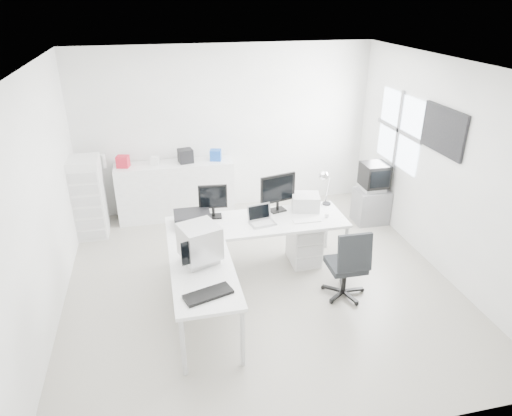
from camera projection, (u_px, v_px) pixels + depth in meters
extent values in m
cube|color=silver|center=(259.00, 281.00, 6.14)|extent=(5.00, 5.00, 0.01)
cube|color=white|center=(260.00, 66.00, 4.94)|extent=(5.00, 5.00, 0.01)
cube|color=white|center=(226.00, 130.00, 7.74)|extent=(5.00, 0.02, 2.80)
cube|color=white|center=(40.00, 204.00, 5.04)|extent=(0.02, 5.00, 2.80)
cube|color=white|center=(443.00, 169.00, 6.04)|extent=(0.02, 5.00, 2.80)
cube|color=white|center=(304.00, 243.00, 6.48)|extent=(0.40, 0.50, 0.60)
cube|color=black|center=(192.00, 219.00, 5.98)|extent=(0.47, 0.37, 0.17)
cube|color=white|center=(307.00, 221.00, 6.09)|extent=(0.38, 0.12, 0.02)
sphere|color=white|center=(327.00, 215.00, 6.19)|extent=(0.06, 0.06, 0.06)
cube|color=#B8B8B8|center=(306.00, 202.00, 6.40)|extent=(0.45, 0.41, 0.22)
cube|color=black|center=(208.00, 294.00, 4.60)|extent=(0.53, 0.34, 0.03)
cube|color=slate|center=(371.00, 206.00, 7.62)|extent=(0.53, 0.43, 0.57)
cube|color=white|center=(176.00, 190.00, 7.72)|extent=(1.93, 0.48, 0.97)
cube|color=red|center=(123.00, 162.00, 7.31)|extent=(0.22, 0.21, 0.19)
cube|color=white|center=(155.00, 161.00, 7.42)|extent=(0.15, 0.14, 0.13)
cube|color=black|center=(185.00, 156.00, 7.50)|extent=(0.26, 0.24, 0.23)
cube|color=#184AAC|center=(216.00, 155.00, 7.61)|extent=(0.21, 0.20, 0.18)
cylinder|color=white|center=(104.00, 161.00, 7.28)|extent=(0.07, 0.07, 0.22)
cube|color=white|center=(89.00, 198.00, 7.07)|extent=(0.45, 0.53, 1.28)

